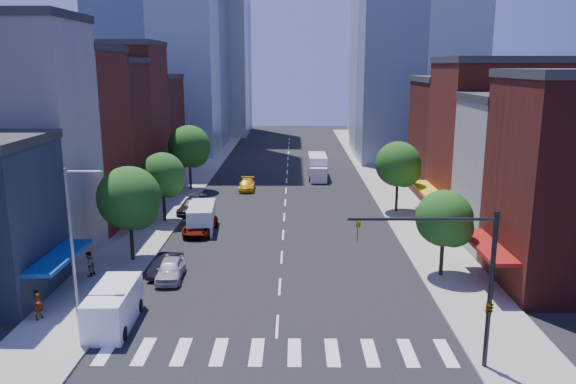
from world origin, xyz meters
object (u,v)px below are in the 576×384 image
Objects in this scene: parked_car_third at (200,225)px; pedestrian_far at (89,264)px; traffic_car_far at (318,155)px; traffic_car_oncoming at (321,164)px; box_truck at (318,168)px; pedestrian_near at (38,305)px; parked_car_rear at (192,206)px; cargo_van_near at (113,308)px; cargo_van_far at (202,218)px; parked_car_second at (166,265)px; parked_car_front at (170,269)px; taxi at (247,185)px.

pedestrian_far reaches higher than parked_car_third.
traffic_car_far is 2.39× the size of pedestrian_far.
box_truck reaches higher than traffic_car_oncoming.
parked_car_rear is at bearing 16.00° from pedestrian_near.
pedestrian_near is at bearing 170.58° from cargo_van_near.
pedestrian_near reaches higher than traffic_car_far.
box_truck is at bearing 83.27° from traffic_car_oncoming.
box_truck is at bearing 59.14° from parked_car_rear.
cargo_van_near is 3.05× the size of pedestrian_far.
cargo_van_far is at bearing 82.29° from cargo_van_near.
parked_car_second is 0.95× the size of traffic_car_far.
parked_car_second is 0.78× the size of parked_car_third.
traffic_car_far is 15.19m from box_truck.
parked_car_front is 45.66m from traffic_car_oncoming.
parked_car_rear is at bearing 59.90° from traffic_car_oncoming.
box_truck reaches higher than pedestrian_far.
traffic_car_far reaches higher than parked_car_second.
parked_car_second is 5.32m from pedestrian_far.
parked_car_third is (0.86, 10.08, 0.05)m from parked_car_second.
taxi is 24.56m from traffic_car_far.
parked_car_third is 12.58m from pedestrian_far.
pedestrian_far is (-6.10, -11.93, -0.12)m from cargo_van_far.
cargo_van_near reaches higher than taxi.
parked_car_rear is (-1.72, 18.13, 0.01)m from parked_car_front.
box_truck reaches higher than parked_car_second.
traffic_car_oncoming is 0.54× the size of box_truck.
parked_car_third reaches higher than parked_car_second.
parked_car_second is 11.06m from cargo_van_far.
parked_car_third is 18.01m from taxi.
parked_car_second is 8.54m from cargo_van_near.
pedestrian_near is (-5.74, -7.84, 0.38)m from parked_car_second.
cargo_van_near is at bearing 73.44° from traffic_car_oncoming.
parked_car_rear is at bearing 108.91° from parked_car_third.
parked_car_third is 42.26m from traffic_car_far.
cargo_van_near reaches higher than traffic_car_far.
parked_car_front is 11.11m from parked_car_third.
parked_car_second is 37.49m from box_truck.
parked_car_second is at bearing 116.45° from pedestrian_far.
box_truck is at bearing 3.58° from pedestrian_near.
parked_car_front is 1.00× the size of traffic_car_far.
parked_car_front is 0.76× the size of cargo_van_far.
cargo_van_near is at bearing -84.12° from parked_car_rear.
box_truck is at bearing 170.44° from pedestrian_far.
pedestrian_far is at bearing -162.72° from parked_car_second.
parked_car_third is at bearing 82.03° from cargo_van_near.
parked_car_front is 5.82m from pedestrian_far.
parked_car_second is 17.14m from parked_car_rear.
traffic_car_oncoming is at bearing 66.69° from parked_car_rear.
traffic_car_far is at bearing 65.41° from taxi.
pedestrian_near is at bearing -136.15° from parked_car_front.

